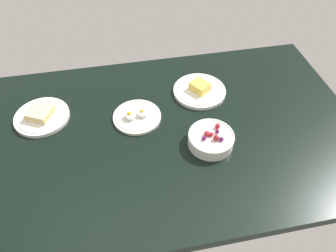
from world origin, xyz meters
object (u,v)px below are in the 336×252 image
at_px(plate_eggs, 137,116).
at_px(plate_cheese, 199,90).
at_px(plate_sandwich, 42,116).
at_px(bowl_berries, 211,139).

distance_m(plate_eggs, plate_cheese, 0.30).
xyz_separation_m(plate_eggs, plate_cheese, (-0.29, -0.10, 0.00)).
xyz_separation_m(plate_sandwich, bowl_berries, (-0.62, 0.26, 0.01)).
bearing_deg(plate_eggs, plate_cheese, -160.33).
bearing_deg(plate_cheese, plate_sandwich, 2.60).
height_order(plate_sandwich, plate_eggs, plate_sandwich).
relative_size(plate_sandwich, plate_cheese, 0.95).
height_order(bowl_berries, plate_cheese, bowl_berries).
xyz_separation_m(plate_sandwich, plate_cheese, (-0.66, -0.03, -0.00)).
relative_size(plate_sandwich, bowl_berries, 1.27).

